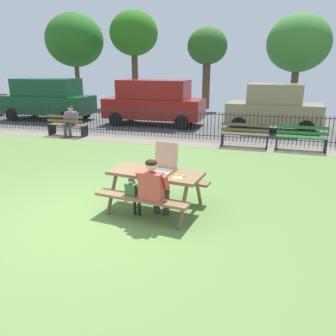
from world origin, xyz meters
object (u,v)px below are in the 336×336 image
(park_bench_center, at_px, (245,135))
(parked_car_center, at_px, (154,102))
(adult_at_table, at_px, (154,187))
(person_on_park_bench, at_px, (71,120))
(pizza_slice_on_table, at_px, (179,177))
(child_at_table, at_px, (133,193))
(parked_car_right, at_px, (274,107))
(picnic_table_foreground, at_px, (156,180))
(park_bench_left, at_px, (67,126))
(pizza_box_open, at_px, (163,165))
(park_bench_right, at_px, (301,138))
(far_tree_midright, at_px, (299,44))
(far_tree_left, at_px, (75,40))
(parked_car_left, at_px, (48,98))
(far_tree_center, at_px, (207,48))
(far_tree_midleft, at_px, (134,34))

(park_bench_center, relative_size, parked_car_center, 0.35)
(adult_at_table, relative_size, person_on_park_bench, 1.00)
(pizza_slice_on_table, xyz_separation_m, person_on_park_bench, (-5.94, 6.03, -0.12))
(child_at_table, xyz_separation_m, parked_car_right, (2.60, 9.75, 0.52))
(picnic_table_foreground, distance_m, park_bench_left, 8.07)
(pizza_box_open, xyz_separation_m, adult_at_table, (0.01, -0.62, -0.24))
(park_bench_right, distance_m, far_tree_midright, 10.70)
(pizza_slice_on_table, distance_m, park_bench_center, 6.08)
(park_bench_left, bearing_deg, child_at_table, -49.94)
(pizza_slice_on_table, bearing_deg, child_at_table, -157.95)
(pizza_box_open, xyz_separation_m, person_on_park_bench, (-5.55, 5.74, -0.24))
(pizza_slice_on_table, distance_m, far_tree_left, 20.08)
(parked_car_left, distance_m, parked_car_center, 5.74)
(person_on_park_bench, height_order, far_tree_center, far_tree_center)
(parked_car_right, xyz_separation_m, far_tree_midleft, (-8.90, 6.68, 3.64))
(adult_at_table, relative_size, far_tree_center, 0.24)
(picnic_table_foreground, relative_size, far_tree_midleft, 0.32)
(picnic_table_foreground, distance_m, park_bench_right, 6.64)
(parked_car_center, bearing_deg, far_tree_center, 78.89)
(pizza_box_open, relative_size, far_tree_midright, 0.11)
(pizza_box_open, distance_m, far_tree_midright, 16.48)
(parked_car_left, bearing_deg, parked_car_center, -0.00)
(child_at_table, bearing_deg, parked_car_center, 105.89)
(park_bench_right, xyz_separation_m, far_tree_midleft, (-9.76, 10.11, 4.23))
(pizza_slice_on_table, bearing_deg, far_tree_left, 125.35)
(pizza_box_open, bearing_deg, park_bench_right, 61.82)
(pizza_slice_on_table, xyz_separation_m, child_at_table, (-0.78, -0.32, -0.28))
(parked_car_center, xyz_separation_m, far_tree_midleft, (-3.52, 6.68, 3.55))
(person_on_park_bench, distance_m, far_tree_midright, 13.90)
(person_on_park_bench, relative_size, far_tree_left, 0.19)
(adult_at_table, height_order, park_bench_right, adult_at_table)
(parked_car_center, relative_size, far_tree_center, 0.93)
(pizza_box_open, relative_size, park_bench_left, 0.36)
(parked_car_right, relative_size, far_tree_left, 0.65)
(park_bench_left, bearing_deg, adult_at_table, -47.93)
(far_tree_midright, bearing_deg, far_tree_midleft, 180.00)
(pizza_box_open, distance_m, park_bench_center, 5.88)
(park_bench_left, distance_m, parked_car_left, 4.74)
(parked_car_center, bearing_deg, parked_car_left, 180.00)
(park_bench_left, xyz_separation_m, far_tree_midleft, (-0.98, 10.11, 4.23))
(parked_car_left, relative_size, parked_car_center, 0.99)
(child_at_table, relative_size, parked_car_left, 0.17)
(picnic_table_foreground, relative_size, pizza_slice_on_table, 7.55)
(pizza_box_open, height_order, park_bench_left, pizza_box_open)
(pizza_slice_on_table, xyz_separation_m, parked_car_left, (-9.30, 9.44, 0.32))
(far_tree_center, bearing_deg, far_tree_midleft, 180.00)
(far_tree_midleft, height_order, far_tree_center, far_tree_midleft)
(picnic_table_foreground, xyz_separation_m, park_bench_right, (3.19, 5.82, -0.18))
(far_tree_center, bearing_deg, parked_car_right, -58.68)
(far_tree_midleft, bearing_deg, park_bench_right, -46.00)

